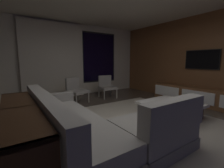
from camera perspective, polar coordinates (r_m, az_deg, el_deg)
name	(u,v)px	position (r m, az deg, el deg)	size (l,w,h in m)	color
floor	(133,129)	(3.17, 7.55, -15.95)	(9.20, 9.20, 0.00)	#473D33
back_wall_with_window	(67,60)	(6.06, -16.29, 8.43)	(6.60, 0.30, 2.70)	beige
media_wall	(212,60)	(5.44, 32.95, 7.55)	(0.12, 7.80, 2.70)	brown
area_rug	(149,126)	(3.33, 13.40, -14.76)	(3.20, 3.80, 0.01)	#ADA391
sectional_couch	(91,127)	(2.51, -7.78, -15.48)	(1.98, 2.50, 0.82)	gray
coffee_table	(170,110)	(3.87, 20.65, -8.89)	(1.16, 1.16, 0.36)	#392213
book_stack_on_coffee_table	(181,103)	(3.79, 24.09, -6.25)	(0.24, 0.21, 0.07)	#A8416A
accent_chair_near_window	(107,85)	(5.64, -1.97, -0.48)	(0.61, 0.63, 0.78)	#B2ADA0
accent_chair_by_curtain	(76,89)	(5.04, -13.22, -1.75)	(0.67, 0.69, 0.78)	#B2ADA0
media_console	(202,97)	(5.30, 30.27, -4.20)	(0.46, 3.10, 0.52)	brown
mounted_tv	(202,60)	(5.44, 30.06, 7.77)	(0.05, 1.00, 0.58)	black
console_table_behind_couch	(21,132)	(2.37, -30.32, -14.90)	(0.40, 2.10, 0.74)	#392213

